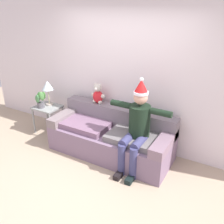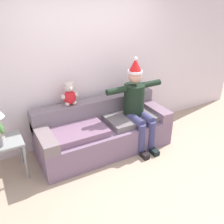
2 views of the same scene
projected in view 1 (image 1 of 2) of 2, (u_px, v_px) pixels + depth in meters
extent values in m
plane|color=tan|center=(78.00, 185.00, 3.75)|extent=(10.00, 10.00, 0.00)
cube|color=silver|center=(126.00, 74.00, 4.42)|extent=(7.00, 0.10, 2.70)
cube|color=slate|center=(110.00, 143.00, 4.44)|extent=(2.19, 0.86, 0.45)
cube|color=slate|center=(119.00, 116.00, 4.52)|extent=(2.19, 0.24, 0.35)
cube|color=gray|center=(66.00, 116.00, 4.76)|extent=(0.22, 0.86, 0.16)
cube|color=gray|center=(164.00, 142.00, 3.87)|extent=(0.22, 0.86, 0.16)
cube|color=slate|center=(86.00, 124.00, 4.51)|extent=(0.88, 0.60, 0.10)
cube|color=slate|center=(134.00, 138.00, 4.07)|extent=(0.88, 0.60, 0.10)
cylinder|color=black|center=(139.00, 121.00, 3.93)|extent=(0.34, 0.34, 0.52)
sphere|color=tan|center=(141.00, 97.00, 3.77)|extent=(0.22, 0.22, 0.22)
cylinder|color=white|center=(141.00, 93.00, 3.74)|extent=(0.23, 0.23, 0.04)
cone|color=red|center=(141.00, 86.00, 3.69)|extent=(0.21, 0.21, 0.20)
sphere|color=white|center=(142.00, 79.00, 3.65)|extent=(0.06, 0.06, 0.06)
cylinder|color=#3D3D6B|center=(128.00, 139.00, 3.93)|extent=(0.14, 0.40, 0.14)
cylinder|color=#3D3D6B|center=(122.00, 160.00, 3.88)|extent=(0.13, 0.13, 0.55)
cube|color=black|center=(119.00, 175.00, 3.92)|extent=(0.10, 0.24, 0.08)
cylinder|color=#3D3D6B|center=(139.00, 142.00, 3.84)|extent=(0.14, 0.40, 0.14)
cylinder|color=#3D3D6B|center=(133.00, 163.00, 3.79)|extent=(0.13, 0.13, 0.55)
cube|color=black|center=(130.00, 179.00, 3.83)|extent=(0.10, 0.24, 0.08)
cylinder|color=black|center=(121.00, 104.00, 4.00)|extent=(0.34, 0.10, 0.10)
cylinder|color=black|center=(161.00, 113.00, 3.69)|extent=(0.34, 0.10, 0.10)
ellipsoid|color=red|center=(98.00, 97.00, 4.60)|extent=(0.20, 0.16, 0.24)
sphere|color=beige|center=(98.00, 88.00, 4.53)|extent=(0.15, 0.15, 0.15)
sphere|color=beige|center=(96.00, 89.00, 4.48)|extent=(0.07, 0.07, 0.07)
sphere|color=beige|center=(95.00, 84.00, 4.53)|extent=(0.05, 0.05, 0.05)
sphere|color=beige|center=(100.00, 85.00, 4.48)|extent=(0.05, 0.05, 0.05)
sphere|color=beige|center=(93.00, 94.00, 4.63)|extent=(0.08, 0.08, 0.08)
sphere|color=beige|center=(95.00, 101.00, 4.64)|extent=(0.08, 0.08, 0.08)
sphere|color=beige|center=(103.00, 96.00, 4.54)|extent=(0.08, 0.08, 0.08)
sphere|color=beige|center=(100.00, 102.00, 4.58)|extent=(0.08, 0.08, 0.08)
cube|color=#919694|center=(47.00, 107.00, 5.05)|extent=(0.52, 0.46, 0.03)
cylinder|color=#919694|center=(34.00, 121.00, 5.12)|extent=(0.04, 0.04, 0.55)
cylinder|color=#919694|center=(50.00, 126.00, 4.91)|extent=(0.04, 0.04, 0.55)
cylinder|color=#919694|center=(47.00, 114.00, 5.43)|extent=(0.04, 0.04, 0.55)
cylinder|color=#919694|center=(63.00, 119.00, 5.23)|extent=(0.04, 0.04, 0.55)
cylinder|color=#B5A89C|center=(50.00, 104.00, 5.12)|extent=(0.14, 0.14, 0.03)
cylinder|color=#C0BA90|center=(49.00, 97.00, 5.05)|extent=(0.02, 0.02, 0.30)
cone|color=silver|center=(47.00, 85.00, 4.95)|extent=(0.24, 0.24, 0.18)
cylinder|color=#5C5960|center=(41.00, 105.00, 4.97)|extent=(0.14, 0.14, 0.12)
ellipsoid|color=#427538|center=(42.00, 96.00, 4.83)|extent=(0.12, 0.12, 0.19)
ellipsoid|color=#47863A|center=(44.00, 95.00, 4.95)|extent=(0.16, 0.12, 0.21)
ellipsoid|color=#407838|center=(39.00, 96.00, 4.94)|extent=(0.15, 0.12, 0.20)
ellipsoid|color=#447D40|center=(38.00, 98.00, 4.92)|extent=(0.13, 0.17, 0.21)
ellipsoid|color=#44804A|center=(37.00, 99.00, 4.85)|extent=(0.14, 0.09, 0.21)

